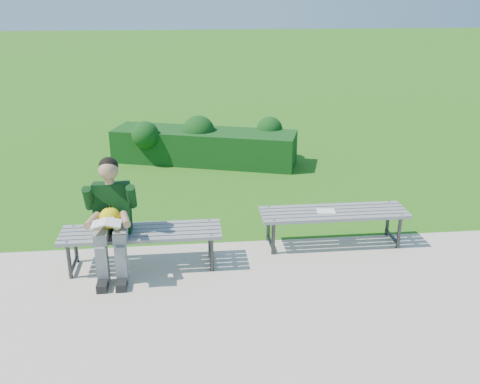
{
  "coord_description": "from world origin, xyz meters",
  "views": [
    {
      "loc": [
        -0.17,
        -6.08,
        3.0
      ],
      "look_at": [
        0.45,
        -0.29,
        0.8
      ],
      "focal_mm": 40.0,
      "sensor_mm": 36.0,
      "label": 1
    }
  ],
  "objects": [
    {
      "name": "ground",
      "position": [
        0.0,
        0.0,
        0.0
      ],
      "size": [
        80.0,
        80.0,
        0.0
      ],
      "color": "#1B7214",
      "rests_on": "ground"
    },
    {
      "name": "bench_right",
      "position": [
        1.62,
        -0.19,
        0.42
      ],
      "size": [
        1.8,
        0.5,
        0.46
      ],
      "color": "gray",
      "rests_on": "walkway"
    },
    {
      "name": "paper_sheet",
      "position": [
        1.52,
        -0.19,
        0.47
      ],
      "size": [
        0.24,
        0.19,
        0.01
      ],
      "color": "white",
      "rests_on": "bench_right"
    },
    {
      "name": "walkway",
      "position": [
        0.0,
        -1.75,
        0.01
      ],
      "size": [
        30.0,
        3.5,
        0.02
      ],
      "color": "beige",
      "rests_on": "ground"
    },
    {
      "name": "seated_boy",
      "position": [
        -1.0,
        -0.62,
        0.71
      ],
      "size": [
        0.56,
        0.76,
        1.31
      ],
      "color": "slate",
      "rests_on": "walkway"
    },
    {
      "name": "bench_left",
      "position": [
        -0.7,
        -0.52,
        0.42
      ],
      "size": [
        1.8,
        0.5,
        0.46
      ],
      "color": "gray",
      "rests_on": "walkway"
    },
    {
      "name": "hedge",
      "position": [
        0.18,
        3.49,
        0.36
      ],
      "size": [
        3.46,
        1.82,
        0.87
      ],
      "color": "#154412",
      "rests_on": "ground"
    }
  ]
}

